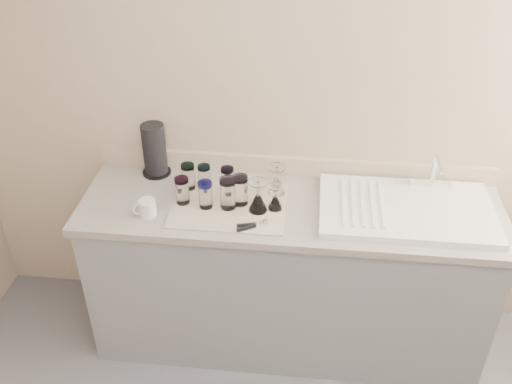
# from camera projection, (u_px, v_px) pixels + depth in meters

# --- Properties ---
(room_envelope) EXTENTS (3.54, 3.50, 2.52)m
(room_envelope) POSITION_uv_depth(u_px,v_px,m) (272.00, 269.00, 1.41)
(room_envelope) COLOR #58585D
(room_envelope) RESTS_ON ground
(counter_unit) EXTENTS (2.06, 0.62, 0.90)m
(counter_unit) POSITION_uv_depth(u_px,v_px,m) (288.00, 274.00, 3.02)
(counter_unit) COLOR slate
(counter_unit) RESTS_ON ground
(sink_unit) EXTENTS (0.82, 0.50, 0.22)m
(sink_unit) POSITION_uv_depth(u_px,v_px,m) (407.00, 209.00, 2.71)
(sink_unit) COLOR white
(sink_unit) RESTS_ON counter_unit
(dish_towel) EXTENTS (0.55, 0.42, 0.01)m
(dish_towel) POSITION_uv_depth(u_px,v_px,m) (229.00, 206.00, 2.76)
(dish_towel) COLOR beige
(dish_towel) RESTS_ON counter_unit
(tumbler_teal) EXTENTS (0.07, 0.07, 0.14)m
(tumbler_teal) POSITION_uv_depth(u_px,v_px,m) (188.00, 176.00, 2.84)
(tumbler_teal) COLOR white
(tumbler_teal) RESTS_ON dish_towel
(tumbler_cyan) EXTENTS (0.06, 0.06, 0.13)m
(tumbler_cyan) POSITION_uv_depth(u_px,v_px,m) (204.00, 177.00, 2.85)
(tumbler_cyan) COLOR white
(tumbler_cyan) RESTS_ON dish_towel
(tumbler_purple) EXTENTS (0.07, 0.07, 0.13)m
(tumbler_purple) POSITION_uv_depth(u_px,v_px,m) (227.00, 179.00, 2.82)
(tumbler_purple) COLOR white
(tumbler_purple) RESTS_ON dish_towel
(tumbler_magenta) EXTENTS (0.07, 0.07, 0.14)m
(tumbler_magenta) POSITION_uv_depth(u_px,v_px,m) (182.00, 190.00, 2.74)
(tumbler_magenta) COLOR white
(tumbler_magenta) RESTS_ON dish_towel
(tumbler_blue) EXTENTS (0.07, 0.07, 0.14)m
(tumbler_blue) POSITION_uv_depth(u_px,v_px,m) (205.00, 194.00, 2.71)
(tumbler_blue) COLOR white
(tumbler_blue) RESTS_ON dish_towel
(tumbler_lavender) EXTENTS (0.08, 0.08, 0.16)m
(tumbler_lavender) POSITION_uv_depth(u_px,v_px,m) (228.00, 193.00, 2.70)
(tumbler_lavender) COLOR white
(tumbler_lavender) RESTS_ON dish_towel
(tumbler_extra) EXTENTS (0.08, 0.08, 0.15)m
(tumbler_extra) POSITION_uv_depth(u_px,v_px,m) (240.00, 190.00, 2.73)
(tumbler_extra) COLOR white
(tumbler_extra) RESTS_ON dish_towel
(goblet_back_right) EXTENTS (0.09, 0.09, 0.15)m
(goblet_back_right) POSITION_uv_depth(u_px,v_px,m) (276.00, 184.00, 2.81)
(goblet_back_right) COLOR white
(goblet_back_right) RESTS_ON dish_towel
(goblet_front_left) EXTENTS (0.09, 0.09, 0.16)m
(goblet_front_left) POSITION_uv_depth(u_px,v_px,m) (258.00, 201.00, 2.69)
(goblet_front_left) COLOR white
(goblet_front_left) RESTS_ON dish_towel
(goblet_front_right) EXTENTS (0.07, 0.07, 0.13)m
(goblet_front_right) POSITION_uv_depth(u_px,v_px,m) (275.00, 201.00, 2.71)
(goblet_front_right) COLOR white
(goblet_front_right) RESTS_ON dish_towel
(can_opener) EXTENTS (0.14, 0.09, 0.02)m
(can_opener) POSITION_uv_depth(u_px,v_px,m) (252.00, 225.00, 2.61)
(can_opener) COLOR silver
(can_opener) RESTS_ON dish_towel
(white_mug) EXTENTS (0.12, 0.11, 0.08)m
(white_mug) POSITION_uv_depth(u_px,v_px,m) (147.00, 208.00, 2.68)
(white_mug) COLOR silver
(white_mug) RESTS_ON counter_unit
(paper_towel_roll) EXTENTS (0.15, 0.15, 0.28)m
(paper_towel_roll) POSITION_uv_depth(u_px,v_px,m) (154.00, 150.00, 2.94)
(paper_towel_roll) COLOR black
(paper_towel_roll) RESTS_ON counter_unit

